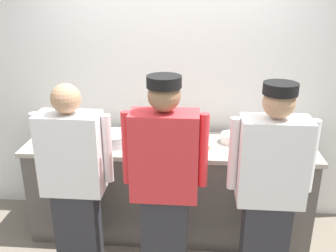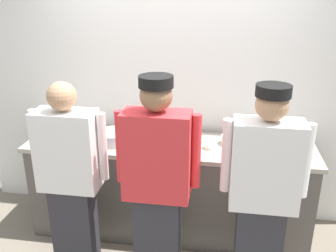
# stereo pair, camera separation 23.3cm
# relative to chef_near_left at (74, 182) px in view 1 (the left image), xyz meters

# --- Properties ---
(ground_plane) EXTENTS (9.00, 9.00, 0.00)m
(ground_plane) POSITION_rel_chef_near_left_xyz_m (0.69, 0.32, -0.88)
(ground_plane) COLOR slate
(wall_back) EXTENTS (4.13, 0.10, 3.00)m
(wall_back) POSITION_rel_chef_near_left_xyz_m (0.69, 1.11, 0.62)
(wall_back) COLOR white
(wall_back) RESTS_ON ground
(prep_counter) EXTENTS (2.63, 0.65, 0.94)m
(prep_counter) POSITION_rel_chef_near_left_xyz_m (0.69, 0.66, -0.41)
(prep_counter) COLOR #56514C
(prep_counter) RESTS_ON ground
(chef_near_left) EXTENTS (0.61, 0.24, 1.66)m
(chef_near_left) POSITION_rel_chef_near_left_xyz_m (0.00, 0.00, 0.00)
(chef_near_left) COLOR #2D2D33
(chef_near_left) RESTS_ON ground
(chef_center) EXTENTS (0.62, 0.24, 1.74)m
(chef_center) POSITION_rel_chef_near_left_xyz_m (0.71, -0.07, 0.06)
(chef_center) COLOR #2D2D33
(chef_center) RESTS_ON ground
(chef_far_right) EXTENTS (0.61, 0.24, 1.71)m
(chef_far_right) POSITION_rel_chef_near_left_xyz_m (1.47, -0.06, 0.04)
(chef_far_right) COLOR #2D2D33
(chef_far_right) RESTS_ON ground
(plate_stack_front) EXTENTS (0.20, 0.20, 0.08)m
(plate_stack_front) POSITION_rel_chef_near_left_xyz_m (1.26, 0.74, 0.10)
(plate_stack_front) COLOR white
(plate_stack_front) RESTS_ON prep_counter
(plate_stack_rear) EXTENTS (0.22, 0.22, 0.06)m
(plate_stack_rear) POSITION_rel_chef_near_left_xyz_m (-0.38, 0.60, 0.09)
(plate_stack_rear) COLOR white
(plate_stack_rear) RESTS_ON prep_counter
(mixing_bowl_steel) EXTENTS (0.32, 0.32, 0.11)m
(mixing_bowl_steel) POSITION_rel_chef_near_left_xyz_m (0.18, 0.61, 0.12)
(mixing_bowl_steel) COLOR #B7BABF
(mixing_bowl_steel) RESTS_ON prep_counter
(sheet_tray) EXTENTS (0.50, 0.33, 0.02)m
(sheet_tray) POSITION_rel_chef_near_left_xyz_m (1.61, 0.66, 0.07)
(sheet_tray) COLOR #B7BABF
(sheet_tray) RESTS_ON prep_counter
(squeeze_bottle_primary) EXTENTS (0.05, 0.05, 0.18)m
(squeeze_bottle_primary) POSITION_rel_chef_near_left_xyz_m (0.48, 0.85, 0.15)
(squeeze_bottle_primary) COLOR #56A333
(squeeze_bottle_primary) RESTS_ON prep_counter
(squeeze_bottle_secondary) EXTENTS (0.06, 0.06, 0.21)m
(squeeze_bottle_secondary) POSITION_rel_chef_near_left_xyz_m (0.95, 0.50, 0.16)
(squeeze_bottle_secondary) COLOR orange
(squeeze_bottle_secondary) RESTS_ON prep_counter
(ramekin_yellow_sauce) EXTENTS (0.10, 0.10, 0.04)m
(ramekin_yellow_sauce) POSITION_rel_chef_near_left_xyz_m (-0.13, 0.83, 0.09)
(ramekin_yellow_sauce) COLOR white
(ramekin_yellow_sauce) RESTS_ON prep_counter
(ramekin_orange_sauce) EXTENTS (0.10, 0.10, 0.05)m
(ramekin_orange_sauce) POSITION_rel_chef_near_left_xyz_m (1.32, 0.53, 0.09)
(ramekin_orange_sauce) COLOR white
(ramekin_orange_sauce) RESTS_ON prep_counter
(ramekin_red_sauce) EXTENTS (0.09, 0.09, 0.04)m
(ramekin_red_sauce) POSITION_rel_chef_near_left_xyz_m (0.68, 0.82, 0.08)
(ramekin_red_sauce) COLOR white
(ramekin_red_sauce) RESTS_ON prep_counter
(ramekin_green_sauce) EXTENTS (0.10, 0.10, 0.04)m
(ramekin_green_sauce) POSITION_rel_chef_near_left_xyz_m (1.05, 0.61, 0.08)
(ramekin_green_sauce) COLOR white
(ramekin_green_sauce) RESTS_ON prep_counter
(deli_cup) EXTENTS (0.09, 0.09, 0.10)m
(deli_cup) POSITION_rel_chef_near_left_xyz_m (0.69, 0.54, 0.11)
(deli_cup) COLOR white
(deli_cup) RESTS_ON prep_counter
(chefs_knife) EXTENTS (0.28, 0.03, 0.02)m
(chefs_knife) POSITION_rel_chef_near_left_xyz_m (0.88, 0.74, 0.07)
(chefs_knife) COLOR #B7BABF
(chefs_knife) RESTS_ON prep_counter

